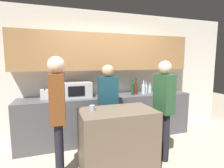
{
  "coord_description": "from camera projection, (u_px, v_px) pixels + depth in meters",
  "views": [
    {
      "loc": [
        -1.08,
        -2.04,
        1.62
      ],
      "look_at": [
        -0.22,
        0.52,
        1.28
      ],
      "focal_mm": 28.0,
      "sensor_mm": 36.0,
      "label": 1
    }
  ],
  "objects": [
    {
      "name": "person_right",
      "position": [
        58.0,
        108.0,
        2.32
      ],
      "size": [
        0.22,
        0.35,
        1.7
      ],
      "rotation": [
        0.0,
        0.0,
        -1.64
      ],
      "color": "black",
      "rests_on": "ground_plane"
    },
    {
      "name": "bottle_5",
      "position": [
        150.0,
        89.0,
        3.97
      ],
      "size": [
        0.08,
        0.08,
        0.22
      ],
      "color": "silver",
      "rests_on": "back_counter"
    },
    {
      "name": "bottle_2",
      "position": [
        136.0,
        87.0,
        3.97
      ],
      "size": [
        0.07,
        0.07,
        0.32
      ],
      "color": "#194723",
      "rests_on": "back_counter"
    },
    {
      "name": "potted_plant",
      "position": [
        163.0,
        83.0,
        4.1
      ],
      "size": [
        0.14,
        0.14,
        0.4
      ],
      "color": "silver",
      "rests_on": "back_counter"
    },
    {
      "name": "microwave",
      "position": [
        78.0,
        90.0,
        3.49
      ],
      "size": [
        0.52,
        0.39,
        0.3
      ],
      "color": "#B7BABC",
      "rests_on": "back_counter"
    },
    {
      "name": "back_counter",
      "position": [
        109.0,
        117.0,
        3.72
      ],
      "size": [
        3.6,
        0.62,
        0.92
      ],
      "color": "#4C4C51",
      "rests_on": "ground_plane"
    },
    {
      "name": "toaster",
      "position": [
        48.0,
        94.0,
        3.32
      ],
      "size": [
        0.26,
        0.16,
        0.18
      ],
      "color": "silver",
      "rests_on": "back_counter"
    },
    {
      "name": "bottle_1",
      "position": [
        136.0,
        90.0,
        3.77
      ],
      "size": [
        0.07,
        0.07,
        0.27
      ],
      "color": "maroon",
      "rests_on": "back_counter"
    },
    {
      "name": "cup_0",
      "position": [
        92.0,
        108.0,
        2.5
      ],
      "size": [
        0.08,
        0.08,
        0.08
      ],
      "color": "#9DA3B5",
      "rests_on": "kitchen_island"
    },
    {
      "name": "back_wall",
      "position": [
        105.0,
        66.0,
        3.84
      ],
      "size": [
        6.4,
        0.4,
        2.7
      ],
      "color": "silver",
      "rests_on": "ground_plane"
    },
    {
      "name": "kitchen_island",
      "position": [
        117.0,
        140.0,
        2.59
      ],
      "size": [
        1.09,
        0.66,
        0.93
      ],
      "color": "brown",
      "rests_on": "ground_plane"
    },
    {
      "name": "person_center",
      "position": [
        108.0,
        101.0,
        3.1
      ],
      "size": [
        0.35,
        0.21,
        1.58
      ],
      "rotation": [
        0.0,
        0.0,
        -3.2
      ],
      "color": "black",
      "rests_on": "ground_plane"
    },
    {
      "name": "bottle_3",
      "position": [
        144.0,
        89.0,
        3.83
      ],
      "size": [
        0.08,
        0.08,
        0.3
      ],
      "color": "silver",
      "rests_on": "back_counter"
    },
    {
      "name": "bottle_0",
      "position": [
        132.0,
        89.0,
        3.72
      ],
      "size": [
        0.06,
        0.06,
        0.33
      ],
      "color": "#194723",
      "rests_on": "back_counter"
    },
    {
      "name": "bottle_4",
      "position": [
        146.0,
        89.0,
        3.92
      ],
      "size": [
        0.07,
        0.07,
        0.25
      ],
      "color": "silver",
      "rests_on": "back_counter"
    },
    {
      "name": "person_left",
      "position": [
        164.0,
        102.0,
        2.84
      ],
      "size": [
        0.22,
        0.35,
        1.64
      ],
      "rotation": [
        0.0,
        0.0,
        -4.64
      ],
      "color": "black",
      "rests_on": "ground_plane"
    }
  ]
}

